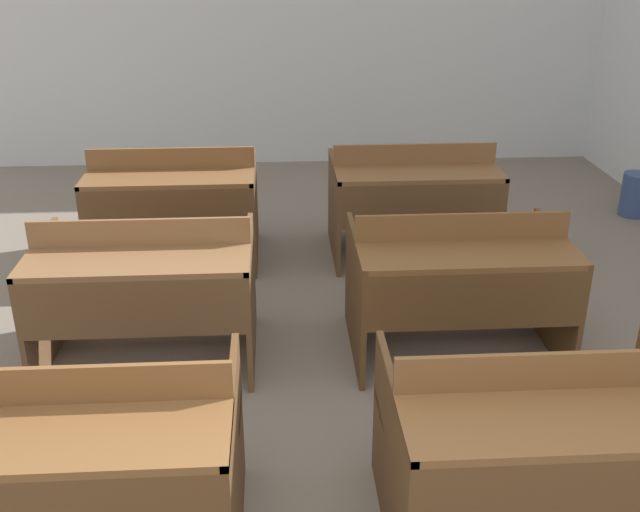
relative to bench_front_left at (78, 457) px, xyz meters
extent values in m
cube|color=silver|center=(0.94, 5.10, 1.06)|extent=(5.96, 0.06, 3.00)
cube|color=#53361D|center=(0.54, 0.04, -0.10)|extent=(0.03, 0.80, 0.67)
cube|color=brown|center=(0.00, -0.17, 0.21)|extent=(1.11, 0.37, 0.03)
cube|color=brown|center=(0.00, 0.00, 0.30)|extent=(1.11, 0.02, 0.14)
cube|color=brown|center=(0.00, 0.29, -0.04)|extent=(1.11, 0.31, 0.03)
cube|color=#53361D|center=(0.00, 0.29, -0.29)|extent=(1.05, 0.04, 0.04)
cube|color=#54371E|center=(1.12, 0.03, -0.10)|extent=(0.03, 0.80, 0.67)
cube|color=brown|center=(1.66, -0.19, 0.21)|extent=(1.11, 0.37, 0.03)
cube|color=#54371E|center=(1.66, -0.36, 0.05)|extent=(1.05, 0.02, 0.30)
cube|color=brown|center=(1.66, -0.01, 0.30)|extent=(1.11, 0.02, 0.14)
cube|color=brown|center=(1.66, 0.27, -0.04)|extent=(1.11, 0.31, 0.03)
cube|color=#54371E|center=(1.66, 0.27, -0.29)|extent=(1.05, 0.04, 0.04)
cube|color=brown|center=(-0.51, 1.41, -0.10)|extent=(0.03, 0.80, 0.67)
cube|color=brown|center=(0.57, 1.41, -0.10)|extent=(0.03, 0.80, 0.67)
cube|color=brown|center=(0.03, 1.20, 0.21)|extent=(1.11, 0.37, 0.03)
cube|color=brown|center=(0.03, 1.02, 0.05)|extent=(1.05, 0.02, 0.30)
cube|color=brown|center=(0.03, 1.37, 0.30)|extent=(1.11, 0.02, 0.14)
cube|color=brown|center=(0.03, 1.66, -0.04)|extent=(1.11, 0.31, 0.03)
cube|color=brown|center=(0.03, 1.66, -0.29)|extent=(1.05, 0.04, 0.04)
cube|color=#52351C|center=(1.13, 1.39, -0.10)|extent=(0.03, 0.80, 0.67)
cube|color=#52351C|center=(2.21, 1.39, -0.10)|extent=(0.03, 0.80, 0.67)
cube|color=brown|center=(1.67, 1.18, 0.21)|extent=(1.11, 0.37, 0.03)
cube|color=#52351C|center=(1.67, 1.00, 0.05)|extent=(1.05, 0.02, 0.30)
cube|color=brown|center=(1.67, 1.35, 0.30)|extent=(1.11, 0.02, 0.14)
cube|color=brown|center=(1.67, 1.64, -0.04)|extent=(1.11, 0.31, 0.03)
cube|color=#52351C|center=(1.67, 1.64, -0.29)|extent=(1.05, 0.04, 0.04)
cube|color=brown|center=(-0.52, 2.74, -0.10)|extent=(0.03, 0.80, 0.67)
cube|color=brown|center=(0.56, 2.74, -0.10)|extent=(0.03, 0.80, 0.67)
cube|color=brown|center=(0.02, 2.52, 0.21)|extent=(1.11, 0.37, 0.03)
cube|color=brown|center=(0.02, 2.35, 0.05)|extent=(1.05, 0.02, 0.30)
cube|color=brown|center=(0.02, 2.70, 0.30)|extent=(1.11, 0.02, 0.14)
cube|color=brown|center=(0.02, 2.99, -0.04)|extent=(1.11, 0.31, 0.03)
cube|color=brown|center=(0.02, 2.99, -0.29)|extent=(1.05, 0.04, 0.04)
cube|color=brown|center=(1.12, 2.74, -0.10)|extent=(0.03, 0.80, 0.67)
cube|color=brown|center=(2.20, 2.74, -0.10)|extent=(0.03, 0.80, 0.67)
cube|color=brown|center=(1.66, 2.52, 0.21)|extent=(1.11, 0.37, 0.03)
cube|color=brown|center=(1.66, 2.35, 0.05)|extent=(1.05, 0.02, 0.30)
cube|color=brown|center=(1.66, 2.70, 0.30)|extent=(1.11, 0.02, 0.14)
cube|color=brown|center=(1.66, 2.99, -0.04)|extent=(1.11, 0.31, 0.03)
cube|color=brown|center=(1.66, 2.99, -0.29)|extent=(1.05, 0.04, 0.04)
cylinder|color=#33477A|center=(3.60, 3.37, -0.26)|extent=(0.23, 0.23, 0.35)
camera|label=1|loc=(0.72, -2.16, 1.70)|focal=42.00mm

